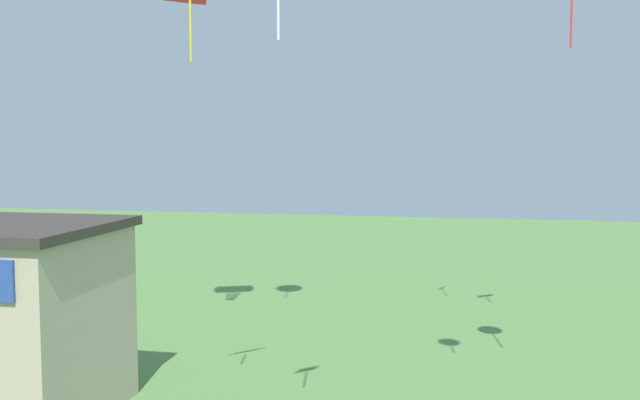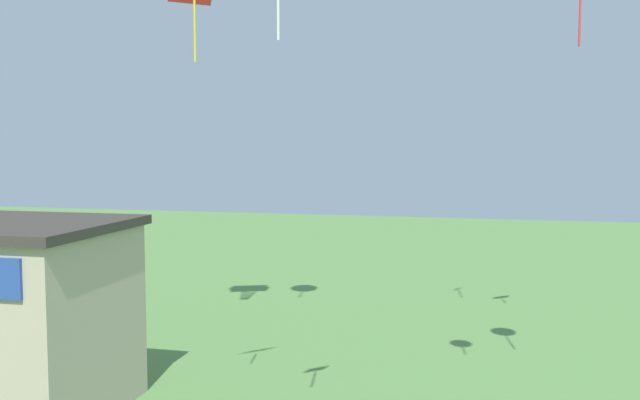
% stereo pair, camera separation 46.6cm
% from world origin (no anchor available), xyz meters
% --- Properties ---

